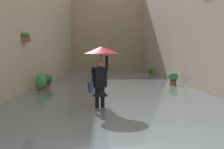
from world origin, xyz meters
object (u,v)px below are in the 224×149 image
(potted_plant_near_right, at_px, (41,84))
(potted_plant_far_right, at_px, (46,81))
(person_wading, at_px, (101,65))
(potted_plant_mid_left, at_px, (173,79))
(potted_plant_near_left, at_px, (150,72))

(potted_plant_near_right, bearing_deg, potted_plant_far_right, -87.08)
(person_wading, distance_m, potted_plant_mid_left, 7.11)
(potted_plant_near_right, relative_size, potted_plant_mid_left, 1.09)
(potted_plant_mid_left, bearing_deg, potted_plant_near_right, 17.73)
(person_wading, height_order, potted_plant_far_right, person_wading)
(potted_plant_near_left, xyz_separation_m, potted_plant_mid_left, (0.14, 7.16, 0.07))
(potted_plant_far_right, relative_size, potted_plant_near_left, 1.01)
(person_wading, height_order, potted_plant_near_left, person_wading)
(person_wading, distance_m, potted_plant_near_left, 13.69)
(potted_plant_near_right, distance_m, potted_plant_mid_left, 6.83)
(potted_plant_near_left, bearing_deg, person_wading, 73.05)
(potted_plant_far_right, bearing_deg, potted_plant_near_left, -130.03)
(person_wading, relative_size, potted_plant_mid_left, 2.46)
(potted_plant_near_right, bearing_deg, potted_plant_near_left, -125.71)
(potted_plant_near_right, relative_size, potted_plant_far_right, 1.14)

